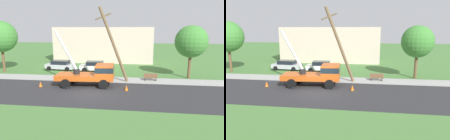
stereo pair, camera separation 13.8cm
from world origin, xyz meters
TOP-DOWN VIEW (x-y plane):
  - ground_plane at (0.00, 12.00)m, footprint 120.00×120.00m
  - road_asphalt at (0.00, 0.00)m, footprint 80.00×8.05m
  - sidewalk_strip at (0.00, 5.29)m, footprint 80.00×2.53m
  - utility_truck at (-0.48, 2.50)m, footprint 6.92×3.21m
  - leaning_utility_pole at (1.62, 3.82)m, footprint 3.60×1.94m
  - traffic_cone_ahead at (3.22, 1.23)m, footprint 0.36×0.36m
  - traffic_cone_behind at (-6.02, 1.42)m, footprint 0.36×0.36m
  - parked_sedan_silver at (-7.33, 10.69)m, footprint 4.54×2.27m
  - parked_sedan_white at (-1.98, 10.49)m, footprint 4.54×2.27m
  - park_bench at (5.83, 5.36)m, footprint 1.60×0.45m
  - roadside_tree_near at (-14.72, 7.99)m, footprint 4.31×4.31m
  - roadside_tree_far at (10.65, 7.50)m, footprint 3.91×3.91m
  - lowrise_building_backdrop at (-2.16, 20.00)m, footprint 18.00×6.00m

SIDE VIEW (x-z plane):
  - ground_plane at x=0.00m, z-range 0.00..0.00m
  - road_asphalt at x=0.00m, z-range 0.00..0.01m
  - sidewalk_strip at x=0.00m, z-range 0.00..0.10m
  - traffic_cone_ahead at x=3.22m, z-range 0.00..0.56m
  - traffic_cone_behind at x=-6.02m, z-range 0.00..0.56m
  - park_bench at x=5.83m, z-range 0.01..0.91m
  - parked_sedan_silver at x=-7.33m, z-range 0.00..1.42m
  - parked_sedan_white at x=-1.98m, z-range 0.00..1.42m
  - utility_truck at x=-0.48m, z-range -1.58..4.40m
  - lowrise_building_backdrop at x=-2.16m, z-range 0.00..6.40m
  - leaning_utility_pole at x=1.62m, z-range 0.09..8.59m
  - roadside_tree_far at x=10.65m, z-range 1.29..7.84m
  - roadside_tree_near at x=-14.72m, z-range 1.43..8.63m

